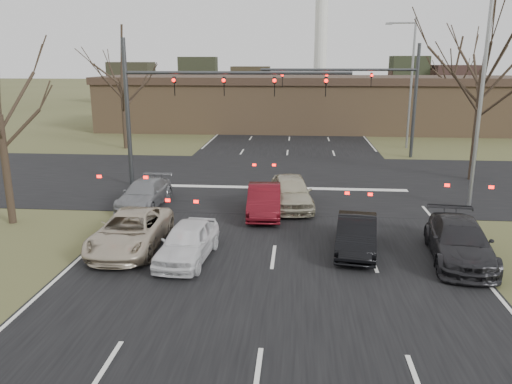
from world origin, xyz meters
TOP-DOWN VIEW (x-y plane):
  - ground at (0.00, 0.00)m, footprint 360.00×360.00m
  - road_main at (0.00, 60.00)m, footprint 14.00×300.00m
  - road_cross at (0.00, 15.00)m, footprint 200.00×14.00m
  - building at (2.00, 38.00)m, footprint 42.40×10.40m
  - mast_arm_near at (-5.23, 13.00)m, footprint 12.12×0.24m
  - mast_arm_far at (6.18, 23.00)m, footprint 11.12×0.24m
  - streetlight_right_near at (8.82, 10.00)m, footprint 2.34×0.25m
  - streetlight_right_far at (9.32, 27.00)m, footprint 2.34×0.25m
  - tree_right_near at (11.00, 16.00)m, footprint 6.90×6.90m
  - tree_left_far at (-13.00, 25.00)m, footprint 5.70×5.70m
  - tree_right_far at (15.00, 35.00)m, footprint 5.40×5.40m
  - car_silver_suv at (-5.35, 3.43)m, footprint 2.31×4.95m
  - car_white_sedan at (-3.00, 2.55)m, footprint 1.91×4.06m
  - car_black_hatch at (3.00, 3.86)m, footprint 1.88×4.14m
  - car_charcoal_sedan at (6.50, 3.29)m, footprint 2.51×5.05m
  - car_grey_ahead at (-6.50, 8.93)m, footprint 2.00×4.44m
  - car_red_ahead at (-0.68, 8.05)m, footprint 1.65×4.24m
  - car_silver_ahead at (0.50, 9.36)m, footprint 2.40×4.78m

SIDE VIEW (x-z plane):
  - ground at x=0.00m, z-range 0.00..0.00m
  - road_main at x=0.00m, z-range 0.00..0.02m
  - road_cross at x=0.00m, z-range 0.00..0.03m
  - car_grey_ahead at x=-6.50m, z-range 0.00..1.26m
  - car_black_hatch at x=3.00m, z-range 0.00..1.32m
  - car_white_sedan at x=-3.00m, z-range 0.00..1.34m
  - car_silver_suv at x=-5.35m, z-range 0.00..1.37m
  - car_red_ahead at x=-0.68m, z-range 0.00..1.38m
  - car_charcoal_sedan at x=6.50m, z-range 0.00..1.41m
  - car_silver_ahead at x=0.50m, z-range 0.00..1.56m
  - building at x=2.00m, z-range 0.02..5.32m
  - mast_arm_far at x=6.18m, z-range 1.02..9.02m
  - mast_arm_near at x=-5.23m, z-range 1.07..9.07m
  - streetlight_right_near at x=8.82m, z-range 0.59..10.59m
  - streetlight_right_far at x=9.32m, z-range 0.59..10.59m
  - tree_right_far at x=15.00m, z-range 2.46..11.46m
  - tree_left_far at x=-13.00m, z-range 2.59..12.09m
  - tree_right_near at x=11.00m, z-range 3.15..14.65m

